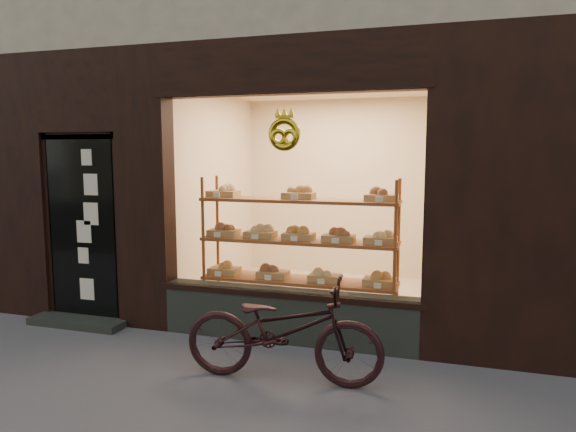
% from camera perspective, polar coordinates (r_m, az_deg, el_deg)
% --- Properties ---
extents(display_shelf, '(2.20, 0.45, 1.70)m').
position_cam_1_polar(display_shelf, '(5.72, 1.18, -4.27)').
color(display_shelf, brown).
rests_on(display_shelf, ground).
extents(bicycle, '(1.77, 0.73, 0.91)m').
position_cam_1_polar(bicycle, '(4.51, -0.58, -12.56)').
color(bicycle, black).
rests_on(bicycle, ground).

